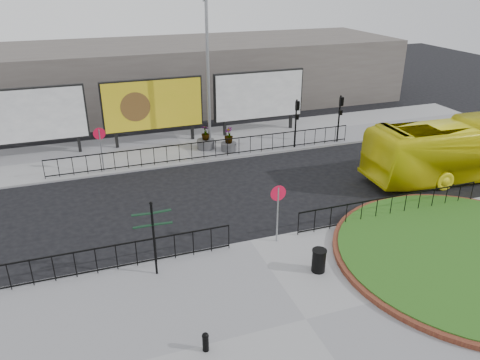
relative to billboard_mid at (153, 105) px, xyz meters
name	(u,v)px	position (x,y,z in m)	size (l,w,h in m)	color
ground	(250,243)	(1.50, -12.97, -2.60)	(90.00, 90.00, 0.00)	black
pavement_near	(306,321)	(1.50, -17.97, -2.54)	(30.00, 10.00, 0.12)	gray
pavement_far	(183,146)	(1.50, -0.97, -2.54)	(44.00, 6.00, 0.12)	gray
brick_edge	(471,256)	(9.00, -16.97, -2.39)	(10.40, 10.40, 0.18)	brown
grass_lawn	(471,255)	(9.00, -16.97, -2.37)	(10.00, 10.00, 0.22)	#265115
railing_near_left	(96,261)	(-4.50, -13.27, -1.93)	(10.00, 0.10, 1.10)	black
railing_near_right	(391,207)	(8.00, -13.27, -1.93)	(9.00, 0.10, 1.10)	black
railing_far	(210,149)	(2.50, -3.67, -1.93)	(18.00, 0.10, 1.10)	black
speed_sign_far	(100,140)	(-3.50, -3.57, -0.68)	(0.64, 0.07, 2.47)	gray
speed_sign_near	(278,201)	(2.50, -13.37, -0.68)	(0.64, 0.07, 2.47)	gray
billboard_left	(30,116)	(-7.00, 0.00, 0.00)	(6.20, 0.31, 4.10)	black
billboard_mid	(153,105)	(0.00, 0.00, 0.00)	(6.20, 0.31, 4.10)	black
billboard_right	(259,96)	(7.00, 0.00, 0.00)	(6.20, 0.31, 4.10)	black
lamp_post	(208,71)	(3.01, -1.97, 2.23)	(0.74, 0.18, 9.23)	gray
signal_pole_a	(296,116)	(8.00, -3.63, -0.50)	(0.22, 0.26, 3.00)	black
signal_pole_b	(340,112)	(11.00, -3.63, -0.50)	(0.22, 0.26, 3.00)	black
building_backdrop	(152,76)	(1.50, 9.03, -0.10)	(40.00, 10.00, 5.00)	#5E5852
fingerpost_sign	(153,231)	(-2.48, -13.97, -0.72)	(1.37, 0.25, 2.92)	black
bollard	(205,341)	(-1.83, -18.19, -2.13)	(0.21, 0.21, 0.63)	black
litter_bin	(319,260)	(3.10, -15.78, -2.03)	(0.54, 0.54, 0.89)	black
bus	(468,148)	(14.76, -10.44, -1.01)	(2.66, 11.39, 3.17)	yellow
planter_b	(206,141)	(2.73, -1.97, -2.00)	(1.07, 1.07, 1.46)	#4C4C4F
planter_c	(229,142)	(3.95, -2.79, -1.94)	(0.94, 0.94, 1.47)	#4C4C4F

